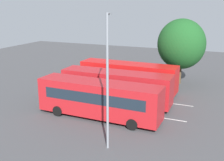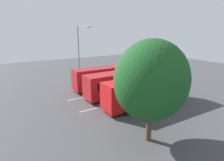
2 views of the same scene
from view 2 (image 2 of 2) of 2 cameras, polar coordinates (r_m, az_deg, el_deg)
name	(u,v)px [view 2 (image 2 of 2)]	position (r m, az deg, el deg)	size (l,w,h in m)	color
ground_plane	(126,94)	(24.68, 4.44, -4.35)	(71.70, 71.70, 0.00)	#424244
bus_far_left	(147,90)	(21.14, 10.89, -3.01)	(10.80, 2.73, 3.16)	red
bus_center_left	(124,82)	(24.09, 3.71, -0.50)	(10.79, 2.71, 3.16)	#AD191E
bus_center_right	(109,76)	(27.20, -0.95, 1.36)	(10.79, 2.71, 3.16)	#AD191E
pedestrian	(160,77)	(30.36, 14.73, 1.01)	(0.45, 0.45, 1.78)	#232833
street_lamp	(80,52)	(29.20, -10.01, 8.86)	(1.15, 2.72, 8.94)	gray
depot_tree	(151,81)	(13.38, 12.22, -0.01)	(5.65, 5.09, 7.79)	#4C3823
lane_stripe_outer_left	(135,99)	(23.23, 7.27, -5.70)	(14.91, 0.12, 0.01)	silver
lane_stripe_inner_left	(118,90)	(26.19, 1.95, -3.13)	(14.91, 0.12, 0.01)	silver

